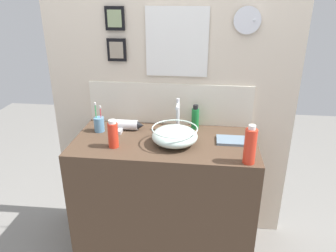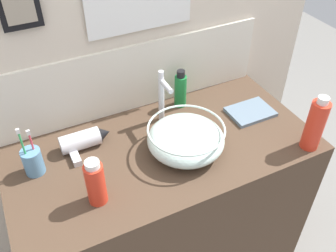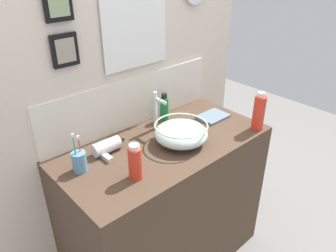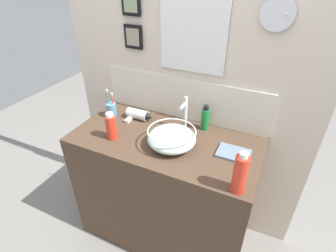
{
  "view_description": "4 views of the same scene",
  "coord_description": "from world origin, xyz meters",
  "px_view_note": "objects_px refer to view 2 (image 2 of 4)",
  "views": [
    {
      "loc": [
        0.25,
        -1.9,
        1.81
      ],
      "look_at": [
        0.02,
        0.0,
        0.99
      ],
      "focal_mm": 35.0,
      "sensor_mm": 36.0,
      "label": 1
    },
    {
      "loc": [
        -0.44,
        -0.95,
        1.88
      ],
      "look_at": [
        0.02,
        0.0,
        0.99
      ],
      "focal_mm": 40.0,
      "sensor_mm": 36.0,
      "label": 2
    },
    {
      "loc": [
        -1.01,
        -1.13,
        1.83
      ],
      "look_at": [
        0.02,
        0.0,
        0.99
      ],
      "focal_mm": 35.0,
      "sensor_mm": 36.0,
      "label": 3
    },
    {
      "loc": [
        0.59,
        -1.2,
        1.85
      ],
      "look_at": [
        0.02,
        0.0,
        0.99
      ],
      "focal_mm": 28.0,
      "sensor_mm": 36.0,
      "label": 4
    }
  ],
  "objects_px": {
    "toothbrush_cup": "(33,161)",
    "lotion_bottle": "(180,90)",
    "hand_towel": "(250,112)",
    "glass_bowl_sink": "(186,139)",
    "soap_dispenser": "(96,183)",
    "faucet": "(162,95)",
    "hair_drier": "(84,140)",
    "shampoo_bottle": "(315,125)"
  },
  "relations": [
    {
      "from": "faucet",
      "to": "lotion_bottle",
      "type": "xyz_separation_m",
      "value": [
        0.12,
        0.07,
        -0.05
      ]
    },
    {
      "from": "toothbrush_cup",
      "to": "shampoo_bottle",
      "type": "bearing_deg",
      "value": -18.65
    },
    {
      "from": "hand_towel",
      "to": "toothbrush_cup",
      "type": "bearing_deg",
      "value": 176.07
    },
    {
      "from": "faucet",
      "to": "toothbrush_cup",
      "type": "height_order",
      "value": "faucet"
    },
    {
      "from": "glass_bowl_sink",
      "to": "shampoo_bottle",
      "type": "height_order",
      "value": "shampoo_bottle"
    },
    {
      "from": "faucet",
      "to": "lotion_bottle",
      "type": "relative_size",
      "value": 1.35
    },
    {
      "from": "lotion_bottle",
      "to": "toothbrush_cup",
      "type": "bearing_deg",
      "value": -168.92
    },
    {
      "from": "glass_bowl_sink",
      "to": "lotion_bottle",
      "type": "xyz_separation_m",
      "value": [
        0.12,
        0.27,
        0.02
      ]
    },
    {
      "from": "hand_towel",
      "to": "soap_dispenser",
      "type": "bearing_deg",
      "value": -167.54
    },
    {
      "from": "toothbrush_cup",
      "to": "hand_towel",
      "type": "xyz_separation_m",
      "value": [
        0.89,
        -0.06,
        -0.04
      ]
    },
    {
      "from": "lotion_bottle",
      "to": "hand_towel",
      "type": "relative_size",
      "value": 0.93
    },
    {
      "from": "soap_dispenser",
      "to": "hand_towel",
      "type": "bearing_deg",
      "value": 12.46
    },
    {
      "from": "shampoo_bottle",
      "to": "hair_drier",
      "type": "bearing_deg",
      "value": 154.19
    },
    {
      "from": "faucet",
      "to": "hair_drier",
      "type": "relative_size",
      "value": 1.21
    },
    {
      "from": "hair_drier",
      "to": "soap_dispenser",
      "type": "xyz_separation_m",
      "value": [
        -0.03,
        -0.27,
        0.05
      ]
    },
    {
      "from": "toothbrush_cup",
      "to": "hand_towel",
      "type": "relative_size",
      "value": 1.13
    },
    {
      "from": "hair_drier",
      "to": "toothbrush_cup",
      "type": "distance_m",
      "value": 0.2
    },
    {
      "from": "toothbrush_cup",
      "to": "lotion_bottle",
      "type": "xyz_separation_m",
      "value": [
        0.65,
        0.13,
        0.03
      ]
    },
    {
      "from": "faucet",
      "to": "toothbrush_cup",
      "type": "distance_m",
      "value": 0.54
    },
    {
      "from": "hair_drier",
      "to": "glass_bowl_sink",
      "type": "bearing_deg",
      "value": -28.95
    },
    {
      "from": "toothbrush_cup",
      "to": "lotion_bottle",
      "type": "height_order",
      "value": "toothbrush_cup"
    },
    {
      "from": "hair_drier",
      "to": "lotion_bottle",
      "type": "distance_m",
      "value": 0.46
    },
    {
      "from": "lotion_bottle",
      "to": "soap_dispenser",
      "type": "height_order",
      "value": "soap_dispenser"
    },
    {
      "from": "glass_bowl_sink",
      "to": "hair_drier",
      "type": "xyz_separation_m",
      "value": [
        -0.34,
        0.19,
        -0.03
      ]
    },
    {
      "from": "shampoo_bottle",
      "to": "soap_dispenser",
      "type": "height_order",
      "value": "shampoo_bottle"
    },
    {
      "from": "soap_dispenser",
      "to": "hand_towel",
      "type": "relative_size",
      "value": 0.96
    },
    {
      "from": "lotion_bottle",
      "to": "hand_towel",
      "type": "xyz_separation_m",
      "value": [
        0.24,
        -0.19,
        -0.07
      ]
    },
    {
      "from": "lotion_bottle",
      "to": "soap_dispenser",
      "type": "distance_m",
      "value": 0.6
    },
    {
      "from": "shampoo_bottle",
      "to": "hand_towel",
      "type": "height_order",
      "value": "shampoo_bottle"
    },
    {
      "from": "toothbrush_cup",
      "to": "shampoo_bottle",
      "type": "xyz_separation_m",
      "value": [
        0.97,
        -0.33,
        0.05
      ]
    },
    {
      "from": "lotion_bottle",
      "to": "hand_towel",
      "type": "bearing_deg",
      "value": -38.07
    },
    {
      "from": "glass_bowl_sink",
      "to": "lotion_bottle",
      "type": "bearing_deg",
      "value": 66.4
    },
    {
      "from": "soap_dispenser",
      "to": "glass_bowl_sink",
      "type": "bearing_deg",
      "value": 12.54
    },
    {
      "from": "glass_bowl_sink",
      "to": "faucet",
      "type": "xyz_separation_m",
      "value": [
        0.0,
        0.2,
        0.07
      ]
    },
    {
      "from": "shampoo_bottle",
      "to": "soap_dispenser",
      "type": "relative_size",
      "value": 1.29
    },
    {
      "from": "faucet",
      "to": "lotion_bottle",
      "type": "bearing_deg",
      "value": 29.27
    },
    {
      "from": "glass_bowl_sink",
      "to": "soap_dispenser",
      "type": "bearing_deg",
      "value": -167.46
    },
    {
      "from": "shampoo_bottle",
      "to": "lotion_bottle",
      "type": "bearing_deg",
      "value": 125.25
    },
    {
      "from": "toothbrush_cup",
      "to": "lotion_bottle",
      "type": "relative_size",
      "value": 1.21
    },
    {
      "from": "toothbrush_cup",
      "to": "shampoo_bottle",
      "type": "relative_size",
      "value": 0.91
    },
    {
      "from": "glass_bowl_sink",
      "to": "lotion_bottle",
      "type": "distance_m",
      "value": 0.29
    },
    {
      "from": "hand_towel",
      "to": "shampoo_bottle",
      "type": "bearing_deg",
      "value": -73.09
    }
  ]
}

